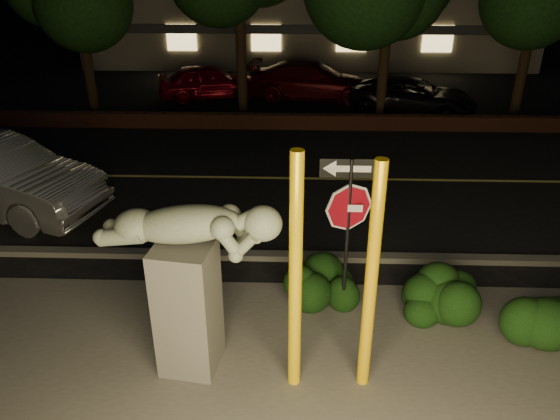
{
  "coord_description": "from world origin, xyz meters",
  "views": [
    {
      "loc": [
        -0.46,
        -6.51,
        5.81
      ],
      "look_at": [
        -0.74,
        1.9,
        1.6
      ],
      "focal_mm": 35.0,
      "sensor_mm": 36.0,
      "label": 1
    }
  ],
  "objects_px": {
    "signpost": "(349,208)",
    "parked_car_dark": "(414,96)",
    "sculpture": "(188,269)",
    "parked_car_red": "(209,81)",
    "parked_car_darkred": "(312,81)",
    "yellow_pole_right": "(371,282)",
    "yellow_pole_left": "(295,279)"
  },
  "relations": [
    {
      "from": "signpost",
      "to": "parked_car_red",
      "type": "distance_m",
      "value": 14.69
    },
    {
      "from": "parked_car_red",
      "to": "parked_car_dark",
      "type": "height_order",
      "value": "parked_car_red"
    },
    {
      "from": "yellow_pole_left",
      "to": "parked_car_dark",
      "type": "bearing_deg",
      "value": 73.0
    },
    {
      "from": "yellow_pole_left",
      "to": "yellow_pole_right",
      "type": "xyz_separation_m",
      "value": [
        1.0,
        0.03,
        -0.06
      ]
    },
    {
      "from": "yellow_pole_left",
      "to": "parked_car_darkred",
      "type": "height_order",
      "value": "yellow_pole_left"
    },
    {
      "from": "yellow_pole_right",
      "to": "parked_car_red",
      "type": "distance_m",
      "value": 16.29
    },
    {
      "from": "signpost",
      "to": "parked_car_dark",
      "type": "xyz_separation_m",
      "value": [
        3.39,
        12.12,
        -1.39
      ]
    },
    {
      "from": "signpost",
      "to": "parked_car_red",
      "type": "relative_size",
      "value": 0.71
    },
    {
      "from": "parked_car_red",
      "to": "parked_car_dark",
      "type": "relative_size",
      "value": 0.88
    },
    {
      "from": "parked_car_red",
      "to": "parked_car_darkred",
      "type": "height_order",
      "value": "parked_car_darkred"
    },
    {
      "from": "yellow_pole_right",
      "to": "parked_car_dark",
      "type": "relative_size",
      "value": 0.77
    },
    {
      "from": "parked_car_red",
      "to": "parked_car_darkred",
      "type": "relative_size",
      "value": 0.79
    },
    {
      "from": "signpost",
      "to": "sculpture",
      "type": "height_order",
      "value": "signpost"
    },
    {
      "from": "yellow_pole_left",
      "to": "signpost",
      "type": "relative_size",
      "value": 1.27
    },
    {
      "from": "yellow_pole_right",
      "to": "signpost",
      "type": "bearing_deg",
      "value": 96.06
    },
    {
      "from": "parked_car_darkred",
      "to": "parked_car_dark",
      "type": "bearing_deg",
      "value": -107.92
    },
    {
      "from": "yellow_pole_right",
      "to": "yellow_pole_left",
      "type": "bearing_deg",
      "value": -178.27
    },
    {
      "from": "signpost",
      "to": "sculpture",
      "type": "relative_size",
      "value": 1.03
    },
    {
      "from": "signpost",
      "to": "parked_car_red",
      "type": "bearing_deg",
      "value": 107.37
    },
    {
      "from": "yellow_pole_left",
      "to": "parked_car_darkred",
      "type": "relative_size",
      "value": 0.71
    },
    {
      "from": "signpost",
      "to": "parked_car_darkred",
      "type": "xyz_separation_m",
      "value": [
        -0.27,
        13.89,
        -1.28
      ]
    },
    {
      "from": "yellow_pole_right",
      "to": "parked_car_red",
      "type": "bearing_deg",
      "value": 106.32
    },
    {
      "from": "signpost",
      "to": "parked_car_red",
      "type": "xyz_separation_m",
      "value": [
        -4.39,
        13.95,
        -1.34
      ]
    },
    {
      "from": "yellow_pole_left",
      "to": "yellow_pole_right",
      "type": "height_order",
      "value": "yellow_pole_left"
    },
    {
      "from": "yellow_pole_left",
      "to": "signpost",
      "type": "distance_m",
      "value": 1.88
    },
    {
      "from": "signpost",
      "to": "yellow_pole_right",
      "type": "bearing_deg",
      "value": -84.04
    },
    {
      "from": "sculpture",
      "to": "parked_car_red",
      "type": "height_order",
      "value": "sculpture"
    },
    {
      "from": "yellow_pole_right",
      "to": "parked_car_darkred",
      "type": "xyz_separation_m",
      "value": [
        -0.45,
        15.54,
        -1.01
      ]
    },
    {
      "from": "sculpture",
      "to": "parked_car_dark",
      "type": "xyz_separation_m",
      "value": [
        5.71,
        13.47,
        -1.08
      ]
    },
    {
      "from": "yellow_pole_left",
      "to": "parked_car_red",
      "type": "height_order",
      "value": "yellow_pole_left"
    },
    {
      "from": "yellow_pole_left",
      "to": "signpost",
      "type": "bearing_deg",
      "value": 63.88
    },
    {
      "from": "signpost",
      "to": "parked_car_dark",
      "type": "height_order",
      "value": "signpost"
    }
  ]
}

